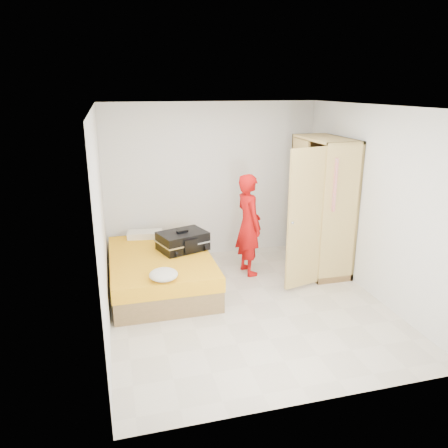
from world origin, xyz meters
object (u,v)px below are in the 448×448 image
object	(u,v)px
bed	(161,271)
person	(249,225)
suitcase	(183,241)
wardrobe	(320,210)
round_cushion	(164,275)

from	to	relation	value
bed	person	xyz separation A→B (m)	(1.40, 0.19, 0.54)
suitcase	wardrobe	bearing A→B (deg)	-22.04
person	wardrobe	bearing A→B (deg)	-107.39
bed	round_cushion	world-z (taller)	round_cushion
bed	person	world-z (taller)	person
wardrobe	round_cushion	size ratio (longest dim) A/B	5.77
bed	person	size ratio (longest dim) A/B	1.28
bed	person	bearing A→B (deg)	7.73
round_cushion	bed	bearing A→B (deg)	86.20
wardrobe	suitcase	size ratio (longest dim) A/B	2.57
person	suitcase	distance (m)	1.05
bed	suitcase	size ratio (longest dim) A/B	2.47
bed	round_cushion	distance (m)	0.91
person	suitcase	xyz separation A→B (m)	(-1.04, -0.04, -0.16)
bed	suitcase	bearing A→B (deg)	22.33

